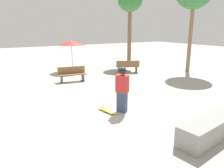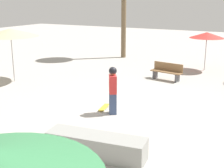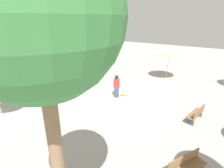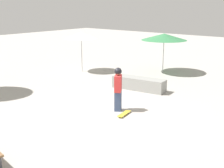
{
  "view_description": "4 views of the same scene",
  "coord_description": "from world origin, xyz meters",
  "px_view_note": "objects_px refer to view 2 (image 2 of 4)",
  "views": [
    {
      "loc": [
        4.45,
        7.26,
        3.07
      ],
      "look_at": [
        0.41,
        0.54,
        1.03
      ],
      "focal_mm": 35.0,
      "sensor_mm": 36.0,
      "label": 1
    },
    {
      "loc": [
        -4.78,
        10.08,
        3.96
      ],
      "look_at": [
        -0.01,
        1.22,
        1.2
      ],
      "focal_mm": 50.0,
      "sensor_mm": 36.0,
      "label": 2
    },
    {
      "loc": [
        -9.82,
        -5.62,
        5.49
      ],
      "look_at": [
        -0.11,
        1.08,
        1.07
      ],
      "focal_mm": 28.0,
      "sensor_mm": 36.0,
      "label": 3
    },
    {
      "loc": [
        7.33,
        -8.14,
        4.05
      ],
      "look_at": [
        0.13,
        0.53,
        1.12
      ],
      "focal_mm": 50.0,
      "sensor_mm": 36.0,
      "label": 4
    }
  ],
  "objects_px": {
    "skater_main": "(113,89)",
    "shade_umbrella_red": "(207,35)",
    "concrete_ledge": "(96,146)",
    "bench_near": "(167,72)",
    "shade_umbrella_tan": "(10,32)",
    "skateboard": "(104,107)"
  },
  "relations": [
    {
      "from": "shade_umbrella_tan",
      "to": "shade_umbrella_red",
      "type": "xyz_separation_m",
      "value": [
        -7.75,
        -6.92,
        -0.4
      ]
    },
    {
      "from": "bench_near",
      "to": "shade_umbrella_red",
      "type": "xyz_separation_m",
      "value": [
        -1.21,
        -3.07,
        1.58
      ]
    },
    {
      "from": "concrete_ledge",
      "to": "bench_near",
      "type": "xyz_separation_m",
      "value": [
        0.97,
        -8.47,
        0.13
      ]
    },
    {
      "from": "skateboard",
      "to": "bench_near",
      "type": "height_order",
      "value": "bench_near"
    },
    {
      "from": "skater_main",
      "to": "skateboard",
      "type": "distance_m",
      "value": 1.04
    },
    {
      "from": "skater_main",
      "to": "shade_umbrella_red",
      "type": "bearing_deg",
      "value": -41.09
    },
    {
      "from": "concrete_ledge",
      "to": "bench_near",
      "type": "relative_size",
      "value": 1.62
    },
    {
      "from": "skater_main",
      "to": "skateboard",
      "type": "relative_size",
      "value": 2.06
    },
    {
      "from": "skater_main",
      "to": "shade_umbrella_red",
      "type": "distance_m",
      "value": 8.74
    },
    {
      "from": "concrete_ledge",
      "to": "shade_umbrella_red",
      "type": "relative_size",
      "value": 1.24
    },
    {
      "from": "shade_umbrella_red",
      "to": "bench_near",
      "type": "bearing_deg",
      "value": 68.58
    },
    {
      "from": "skater_main",
      "to": "concrete_ledge",
      "type": "bearing_deg",
      "value": 168.12
    },
    {
      "from": "concrete_ledge",
      "to": "shade_umbrella_tan",
      "type": "bearing_deg",
      "value": -31.56
    },
    {
      "from": "bench_near",
      "to": "concrete_ledge",
      "type": "bearing_deg",
      "value": 106.25
    },
    {
      "from": "skater_main",
      "to": "shade_umbrella_red",
      "type": "xyz_separation_m",
      "value": [
        -1.34,
        -8.56,
        1.09
      ]
    },
    {
      "from": "concrete_ledge",
      "to": "bench_near",
      "type": "bearing_deg",
      "value": -83.49
    },
    {
      "from": "concrete_ledge",
      "to": "skater_main",
      "type": "bearing_deg",
      "value": -69.69
    },
    {
      "from": "skateboard",
      "to": "bench_near",
      "type": "xyz_separation_m",
      "value": [
        -0.65,
        -5.22,
        0.37
      ]
    },
    {
      "from": "shade_umbrella_tan",
      "to": "concrete_ledge",
      "type": "bearing_deg",
      "value": 148.44
    },
    {
      "from": "skater_main",
      "to": "bench_near",
      "type": "height_order",
      "value": "skater_main"
    },
    {
      "from": "skater_main",
      "to": "shade_umbrella_tan",
      "type": "distance_m",
      "value": 6.78
    },
    {
      "from": "bench_near",
      "to": "skater_main",
      "type": "bearing_deg",
      "value": 98.33
    }
  ]
}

